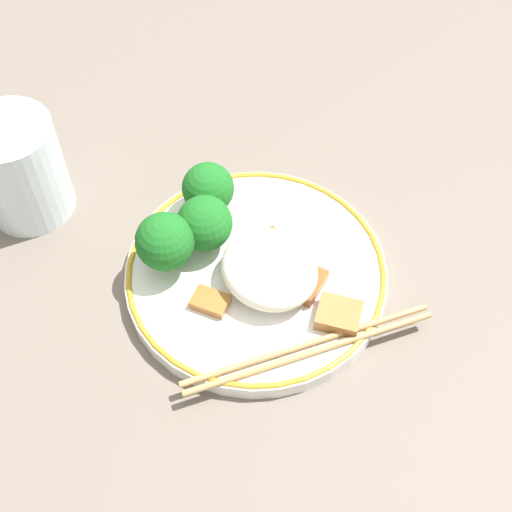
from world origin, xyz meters
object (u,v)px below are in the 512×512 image
Objects in this scene: broccoli_back_left at (208,189)px; chopsticks at (309,349)px; plate at (256,274)px; broccoli_back_right at (165,242)px; broccoli_back_center at (205,224)px; drinking_glass at (19,169)px.

broccoli_back_left is 0.16m from chopsticks.
broccoli_back_right reaches higher than plate.
broccoli_back_center is 0.04m from broccoli_back_right.
broccoli_back_right is at bearing 43.60° from plate.
broccoli_back_center is (-0.03, 0.03, 0.00)m from broccoli_back_left.
drinking_glass is at bearing 40.99° from broccoli_back_left.
drinking_glass is at bearing 28.33° from broccoli_back_center.
chopsticks is at bearing 176.41° from broccoli_back_center.
broccoli_back_center is at bearing 135.11° from broccoli_back_left.
chopsticks is 2.00× the size of drinking_glass.
drinking_glass reaches higher than broccoli_back_left.
broccoli_back_right is (0.05, 0.05, 0.04)m from plate.
broccoli_back_right reaches higher than broccoli_back_center.
broccoli_back_left is 0.53× the size of drinking_glass.
broccoli_back_left is (0.08, -0.01, 0.03)m from plate.
chopsticks is at bearing 167.58° from broccoli_back_left.
broccoli_back_left is 0.27× the size of chopsticks.
chopsticks reaches higher than plate.
broccoli_back_right is at bearing -163.35° from drinking_glass.
broccoli_back_center is (0.05, 0.01, 0.03)m from plate.
broccoli_back_center is 0.17m from drinking_glass.
drinking_glass reaches higher than chopsticks.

